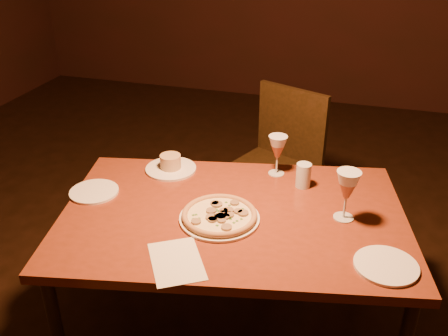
# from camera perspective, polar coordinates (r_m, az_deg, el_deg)

# --- Properties ---
(dining_table) EXTENTS (1.49, 1.12, 0.72)m
(dining_table) POSITION_cam_1_polar(r_m,az_deg,el_deg) (2.00, 1.01, -6.68)
(dining_table) COLOR maroon
(dining_table) RESTS_ON floor
(chair_far) EXTENTS (0.57, 0.57, 0.90)m
(chair_far) POSITION_cam_1_polar(r_m,az_deg,el_deg) (2.83, 6.12, 0.82)
(chair_far) COLOR black
(chair_far) RESTS_ON floor
(pizza_plate) EXTENTS (0.31, 0.31, 0.03)m
(pizza_plate) POSITION_cam_1_polar(r_m,az_deg,el_deg) (1.91, -0.52, -5.46)
(pizza_plate) COLOR white
(pizza_plate) RESTS_ON dining_table
(ramekin_saucer) EXTENTS (0.23, 0.23, 0.07)m
(ramekin_saucer) POSITION_cam_1_polar(r_m,az_deg,el_deg) (2.28, -6.11, 0.33)
(ramekin_saucer) COLOR white
(ramekin_saucer) RESTS_ON dining_table
(wine_glass_far) EXTENTS (0.08, 0.08, 0.18)m
(wine_glass_far) POSITION_cam_1_polar(r_m,az_deg,el_deg) (2.21, 6.10, 1.45)
(wine_glass_far) COLOR #A25C43
(wine_glass_far) RESTS_ON dining_table
(wine_glass_right) EXTENTS (0.09, 0.09, 0.20)m
(wine_glass_right) POSITION_cam_1_polar(r_m,az_deg,el_deg) (1.94, 13.80, -3.06)
(wine_glass_right) COLOR #A25C43
(wine_glass_right) RESTS_ON dining_table
(water_tumbler) EXTENTS (0.06, 0.06, 0.11)m
(water_tumbler) POSITION_cam_1_polar(r_m,az_deg,el_deg) (2.14, 9.07, -0.83)
(water_tumbler) COLOR silver
(water_tumbler) RESTS_ON dining_table
(side_plate_left) EXTENTS (0.20, 0.20, 0.01)m
(side_plate_left) POSITION_cam_1_polar(r_m,az_deg,el_deg) (2.16, -14.63, -2.63)
(side_plate_left) COLOR white
(side_plate_left) RESTS_ON dining_table
(side_plate_near) EXTENTS (0.21, 0.21, 0.01)m
(side_plate_near) POSITION_cam_1_polar(r_m,az_deg,el_deg) (1.78, 18.03, -10.56)
(side_plate_near) COLOR white
(side_plate_near) RESTS_ON dining_table
(menu_card) EXTENTS (0.27, 0.29, 0.00)m
(menu_card) POSITION_cam_1_polar(r_m,az_deg,el_deg) (1.73, -5.45, -10.56)
(menu_card) COLOR silver
(menu_card) RESTS_ON dining_table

